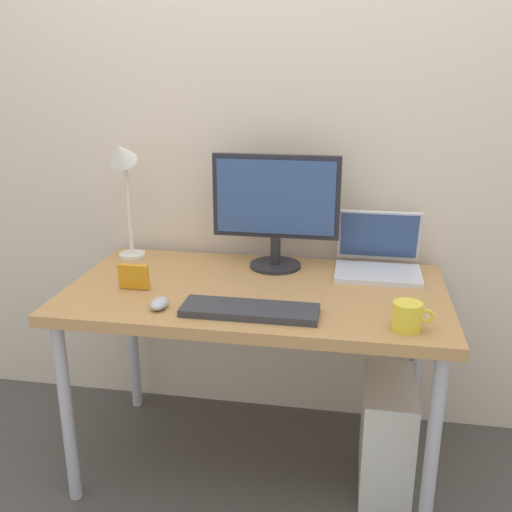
{
  "coord_description": "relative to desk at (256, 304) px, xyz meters",
  "views": [
    {
      "loc": [
        0.34,
        -1.91,
        1.49
      ],
      "look_at": [
        0.0,
        0.0,
        0.86
      ],
      "focal_mm": 40.83,
      "sensor_mm": 36.0,
      "label": 1
    }
  ],
  "objects": [
    {
      "name": "desk",
      "position": [
        0.0,
        0.0,
        0.0
      ],
      "size": [
        1.34,
        0.74,
        0.74
      ],
      "color": "#B7844C",
      "rests_on": "ground_plane"
    },
    {
      "name": "mouse",
      "position": [
        -0.28,
        -0.24,
        0.08
      ],
      "size": [
        0.06,
        0.09,
        0.03
      ],
      "primitive_type": "ellipsoid",
      "color": "#B2B2B7",
      "rests_on": "desk"
    },
    {
      "name": "laptop",
      "position": [
        0.43,
        0.25,
        0.12
      ],
      "size": [
        0.32,
        0.28,
        0.23
      ],
      "color": "silver",
      "rests_on": "desk"
    },
    {
      "name": "keyboard",
      "position": [
        0.02,
        -0.23,
        0.08
      ],
      "size": [
        0.44,
        0.14,
        0.02
      ],
      "primitive_type": "cube",
      "color": "#333338",
      "rests_on": "desk"
    },
    {
      "name": "ground_plane",
      "position": [
        0.0,
        0.0,
        -0.67
      ],
      "size": [
        6.0,
        6.0,
        0.0
      ],
      "primitive_type": "plane",
      "color": "#4C4742"
    },
    {
      "name": "back_wall",
      "position": [
        0.0,
        0.43,
        0.63
      ],
      "size": [
        4.4,
        0.04,
        2.6
      ],
      "primitive_type": "cube",
      "color": "beige",
      "rests_on": "ground_plane"
    },
    {
      "name": "monitor",
      "position": [
        0.04,
        0.24,
        0.31
      ],
      "size": [
        0.49,
        0.2,
        0.44
      ],
      "color": "#232328",
      "rests_on": "desk"
    },
    {
      "name": "coffee_mug",
      "position": [
        0.51,
        -0.26,
        0.11
      ],
      "size": [
        0.12,
        0.09,
        0.09
      ],
      "color": "yellow",
      "rests_on": "desk"
    },
    {
      "name": "desk_lamp",
      "position": [
        -0.57,
        0.24,
        0.42
      ],
      "size": [
        0.11,
        0.16,
        0.5
      ],
      "color": "silver",
      "rests_on": "desk"
    },
    {
      "name": "photo_frame",
      "position": [
        -0.42,
        -0.09,
        0.11
      ],
      "size": [
        0.11,
        0.02,
        0.09
      ],
      "primitive_type": "cube",
      "rotation": [
        0.08,
        0.0,
        0.0
      ],
      "color": "orange",
      "rests_on": "desk"
    },
    {
      "name": "computer_tower",
      "position": [
        0.49,
        -0.04,
        -0.46
      ],
      "size": [
        0.18,
        0.36,
        0.42
      ],
      "primitive_type": "cube",
      "color": "silver",
      "rests_on": "ground_plane"
    }
  ]
}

